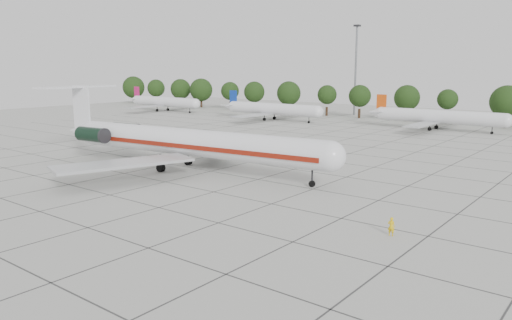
% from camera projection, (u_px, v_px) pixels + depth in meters
% --- Properties ---
extents(ground, '(260.00, 260.00, 0.00)m').
position_uv_depth(ground, '(214.00, 192.00, 55.56)').
color(ground, '#AFAFA7').
rests_on(ground, ground).
extents(apron_joints, '(170.00, 170.00, 0.02)m').
position_uv_depth(apron_joints, '(290.00, 170.00, 67.16)').
color(apron_joints, '#383838').
rests_on(apron_joints, ground).
extents(main_airliner, '(46.54, 36.43, 10.93)m').
position_uv_depth(main_airliner, '(178.00, 141.00, 67.56)').
color(main_airliner, silver).
rests_on(main_airliner, ground).
extents(ground_crew, '(0.62, 0.45, 1.60)m').
position_uv_depth(ground_crew, '(391.00, 226.00, 41.01)').
color(ground_crew, yellow).
rests_on(ground_crew, ground).
extents(bg_airliner_a, '(28.24, 27.20, 7.40)m').
position_uv_depth(bg_airliner_a, '(164.00, 102.00, 156.84)').
color(bg_airliner_a, silver).
rests_on(bg_airliner_a, ground).
extents(bg_airliner_b, '(28.24, 27.20, 7.40)m').
position_uv_depth(bg_airliner_b, '(272.00, 109.00, 129.93)').
color(bg_airliner_b, silver).
rests_on(bg_airliner_b, ground).
extents(bg_airliner_c, '(28.24, 27.20, 7.40)m').
position_uv_depth(bg_airliner_c, '(437.00, 117.00, 109.78)').
color(bg_airliner_c, silver).
rests_on(bg_airliner_c, ground).
extents(tree_line, '(249.86, 8.44, 10.22)m').
position_uv_depth(tree_line, '(407.00, 98.00, 127.27)').
color(tree_line, '#332114').
rests_on(tree_line, ground).
extents(floodlight_mast, '(1.60, 1.60, 25.45)m').
position_uv_depth(floodlight_mast, '(356.00, 65.00, 142.28)').
color(floodlight_mast, slate).
rests_on(floodlight_mast, ground).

